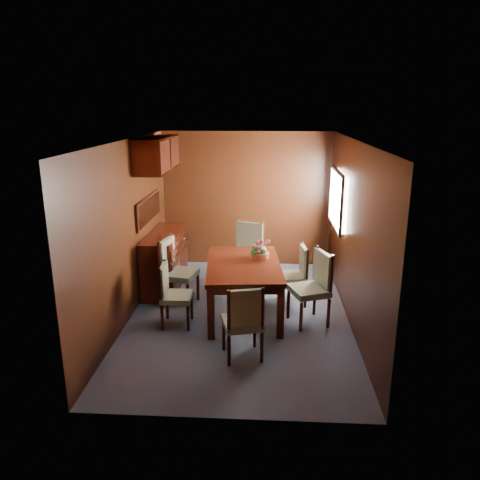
# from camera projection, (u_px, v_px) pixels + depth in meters

# --- Properties ---
(ground) EXTENTS (4.50, 4.50, 0.00)m
(ground) POSITION_uv_depth(u_px,v_px,m) (239.00, 315.00, 6.55)
(ground) COLOR #3F4656
(ground) RESTS_ON ground
(room_shell) EXTENTS (3.06, 4.52, 2.41)m
(room_shell) POSITION_uv_depth(u_px,v_px,m) (233.00, 196.00, 6.42)
(room_shell) COLOR black
(room_shell) RESTS_ON ground
(sideboard) EXTENTS (0.48, 1.40, 0.90)m
(sideboard) POSITION_uv_depth(u_px,v_px,m) (165.00, 260.00, 7.45)
(sideboard) COLOR black
(sideboard) RESTS_ON ground
(dining_table) EXTENTS (1.14, 1.68, 0.75)m
(dining_table) POSITION_uv_depth(u_px,v_px,m) (243.00, 270.00, 6.43)
(dining_table) COLOR black
(dining_table) RESTS_ON ground
(chair_left_near) EXTENTS (0.40, 0.42, 0.86)m
(chair_left_near) POSITION_uv_depth(u_px,v_px,m) (172.00, 291.00, 6.14)
(chair_left_near) COLOR black
(chair_left_near) RESTS_ON ground
(chair_left_far) EXTENTS (0.55, 0.56, 1.01)m
(chair_left_far) POSITION_uv_depth(u_px,v_px,m) (175.00, 268.00, 6.78)
(chair_left_far) COLOR black
(chair_left_far) RESTS_ON ground
(chair_right_near) EXTENTS (0.59, 0.61, 1.00)m
(chair_right_near) POSITION_uv_depth(u_px,v_px,m) (314.00, 283.00, 6.19)
(chair_right_near) COLOR black
(chair_right_near) RESTS_ON ground
(chair_right_far) EXTENTS (0.45, 0.46, 0.88)m
(chair_right_far) POSITION_uv_depth(u_px,v_px,m) (297.00, 272.00, 6.83)
(chair_right_far) COLOR black
(chair_right_far) RESTS_ON ground
(chair_head) EXTENTS (0.53, 0.51, 0.92)m
(chair_head) POSITION_uv_depth(u_px,v_px,m) (244.00, 319.00, 5.28)
(chair_head) COLOR black
(chair_head) RESTS_ON ground
(chair_foot) EXTENTS (0.60, 0.59, 1.03)m
(chair_foot) POSITION_uv_depth(u_px,v_px,m) (247.00, 250.00, 7.56)
(chair_foot) COLOR black
(chair_foot) RESTS_ON ground
(flower_centerpiece) EXTENTS (0.27, 0.27, 0.27)m
(flower_centerpiece) POSITION_uv_depth(u_px,v_px,m) (260.00, 249.00, 6.60)
(flower_centerpiece) COLOR #BD5E3A
(flower_centerpiece) RESTS_ON dining_table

